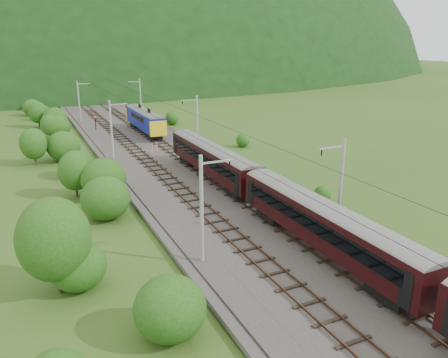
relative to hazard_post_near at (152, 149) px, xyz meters
name	(u,v)px	position (x,y,z in m)	size (l,w,h in m)	color
ground	(274,248)	(0.62, -32.44, -0.99)	(600.00, 600.00, 0.00)	#2D5219
railbed	(222,205)	(0.62, -22.44, -0.84)	(14.00, 220.00, 0.30)	#38332D
track_left	(199,207)	(-1.78, -22.44, -0.62)	(2.40, 220.00, 0.27)	brown
track_right	(243,200)	(3.02, -22.44, -0.62)	(2.40, 220.00, 0.27)	brown
catenary_left	(112,129)	(-5.50, -0.44, 3.51)	(2.54, 192.28, 8.00)	gray
catenary_right	(197,122)	(6.75, -0.44, 3.51)	(2.54, 192.28, 8.00)	gray
overhead_wires	(222,137)	(0.62, -22.44, 6.11)	(4.83, 198.00, 0.03)	black
mountain_main	(46,69)	(0.62, 227.56, -0.99)	(504.00, 360.00, 244.00)	black
hazard_post_near	(152,149)	(0.00, 0.00, 0.00)	(0.15, 0.15, 1.38)	red
hazard_post_far	(157,147)	(0.78, 0.23, 0.14)	(0.18, 0.18, 1.65)	red
signal	(95,122)	(-4.30, 21.40, 0.77)	(0.27, 0.27, 2.48)	black
vegetation_left	(71,176)	(-12.43, -12.82, 1.20)	(11.00, 150.85, 6.61)	#184913
vegetation_right	(384,215)	(11.30, -33.15, 0.21)	(6.22, 95.16, 2.85)	#184913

